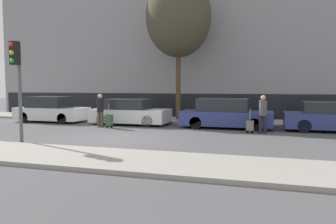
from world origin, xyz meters
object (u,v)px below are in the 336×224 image
Objects in this scene: parked_car_0 at (51,110)px; trolley_left at (109,120)px; parked_car_1 at (130,113)px; traffic_light at (17,72)px; parked_car_2 at (225,114)px; pedestrian_right at (263,112)px; trolley_right at (250,126)px; pedestrian_left at (100,108)px; bare_tree_near_crossing at (178,17)px; parked_car_3 at (333,118)px.

parked_car_0 is 3.40× the size of trolley_left.
traffic_light is at bearing -99.75° from parked_car_1.
parked_car_2 is 2.32m from pedestrian_right.
trolley_right is (-0.54, -0.12, -0.62)m from pedestrian_right.
pedestrian_left is at bearing 87.26° from traffic_light.
bare_tree_near_crossing is (2.08, 2.36, 5.41)m from parked_car_1.
parked_car_0 is at bearing -179.31° from parked_car_1.
parked_car_2 is at bearing -0.06° from parked_car_1.
parked_car_2 is 5.78m from trolley_left.
parked_car_2 is (5.15, -0.01, 0.03)m from parked_car_1.
pedestrian_left reaches higher than pedestrian_right.
parked_car_0 is 11.46m from trolley_right.
parked_car_3 is 9.87m from bare_tree_near_crossing.
parked_car_1 is 3.48× the size of trolley_left.
parked_car_2 is at bearing -178.05° from parked_car_3.
bare_tree_near_crossing is at bearing 58.42° from trolley_left.
bare_tree_near_crossing reaches higher than pedestrian_right.
parked_car_0 is 0.98× the size of parked_car_1.
trolley_right is 0.13× the size of bare_tree_near_crossing.
parked_car_0 is at bearing -160.94° from bare_tree_near_crossing.
traffic_light is (3.75, -6.86, 1.89)m from parked_car_0.
pedestrian_left is 7.10m from bare_tree_near_crossing.
parked_car_3 is 3.98× the size of trolley_right.
trolley_right is (6.42, -1.56, -0.32)m from parked_car_1.
pedestrian_right is (1.80, -1.43, 0.27)m from parked_car_2.
pedestrian_left is at bearing -165.72° from parked_car_2.
pedestrian_right is at bearing 33.99° from traffic_light.
parked_car_3 is 4.01m from trolley_right.
trolley_left is 5.76m from traffic_light.
pedestrian_left is at bearing -120.99° from parked_car_1.
parked_car_0 is at bearing -179.69° from parked_car_2.
pedestrian_right reaches higher than parked_car_2.
bare_tree_near_crossing is (-4.34, 3.92, 5.73)m from trolley_right.
parked_car_3 is at bearing 25.43° from trolley_right.
traffic_light is at bearing -109.37° from bare_tree_near_crossing.
trolley_left is at bearing -163.48° from parked_car_2.
parked_car_0 is 0.94× the size of parked_car_3.
pedestrian_right is 1.54× the size of trolley_right.
pedestrian_left is at bearing -20.43° from parked_car_0.
parked_car_3 is 3.48m from pedestrian_right.
trolley_right is 8.19m from bare_tree_near_crossing.
parked_car_0 reaches higher than parked_car_3.
parked_car_0 is 2.43× the size of pedestrian_right.
traffic_light reaches higher than trolley_left.
parked_car_2 is at bearing 0.31° from parked_car_0.
traffic_light is at bearing -158.93° from pedestrian_right.
trolley_right is at bearing -7.50° from parked_car_0.
parked_car_3 is 2.59× the size of pedestrian_right.
traffic_light is (-7.60, -5.37, 2.23)m from trolley_right.
pedestrian_right is at bearing -11.64° from parked_car_1.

